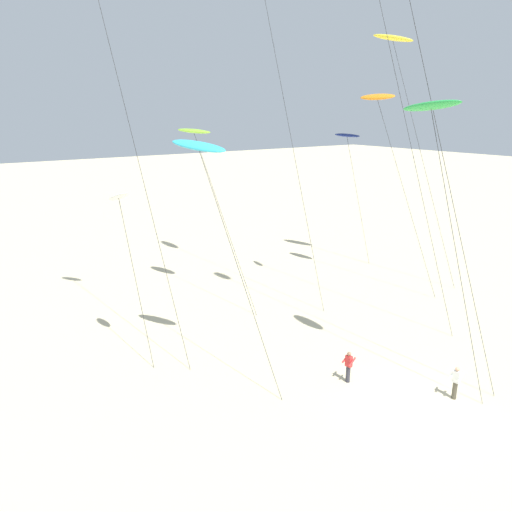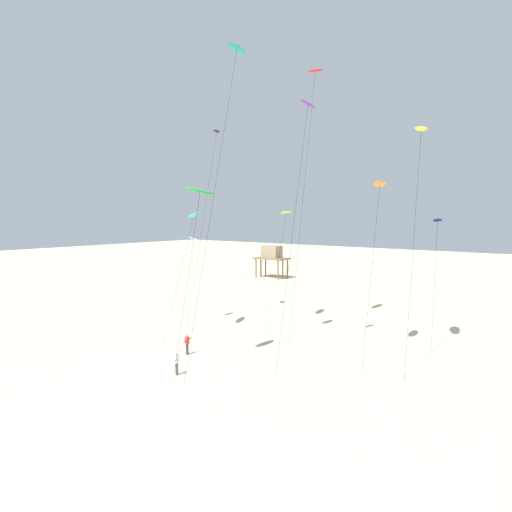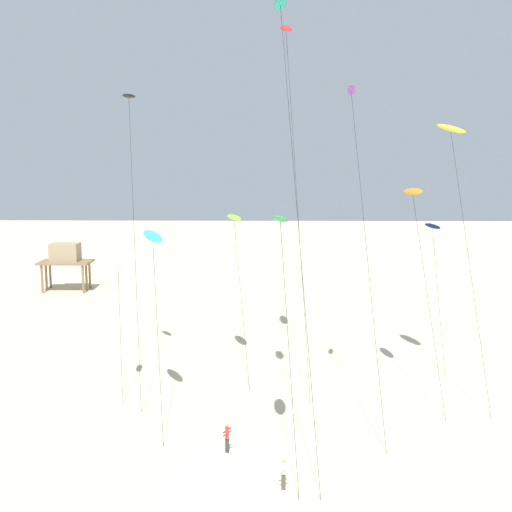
% 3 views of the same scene
% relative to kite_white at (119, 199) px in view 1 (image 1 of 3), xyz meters
% --- Properties ---
extents(ground_plane, '(260.00, 260.00, 0.00)m').
position_rel_kite_white_xyz_m(ground_plane, '(8.91, -12.14, -8.84)').
color(ground_plane, beige).
extents(kite_white, '(0.84, 3.07, 9.42)m').
position_rel_kite_white_xyz_m(kite_white, '(0.00, 0.00, 0.00)').
color(kite_white, white).
rests_on(kite_white, ground).
extents(kite_navy, '(1.25, 4.24, 11.29)m').
position_rel_kite_white_xyz_m(kite_navy, '(23.09, 7.02, 2.18)').
color(kite_navy, navy).
rests_on(kite_navy, ground).
extents(kite_yellow, '(2.61, 8.26, 18.95)m').
position_rel_kite_white_xyz_m(kite_yellow, '(22.92, 2.59, 9.48)').
color(kite_yellow, yellow).
rests_on(kite_yellow, ground).
extents(kite_orange, '(2.05, 7.13, 14.45)m').
position_rel_kite_white_xyz_m(kite_orange, '(20.14, 1.25, 5.20)').
color(kite_orange, orange).
rests_on(kite_orange, ground).
extents(kite_cyan, '(2.33, 6.66, 12.02)m').
position_rel_kite_white_xyz_m(kite_cyan, '(3.00, -3.12, 2.65)').
color(kite_cyan, '#33BFE0').
rests_on(kite_cyan, ground).
extents(kite_green, '(1.37, 5.26, 13.78)m').
position_rel_kite_white_xyz_m(kite_green, '(10.85, -10.13, 4.45)').
color(kite_green, green).
rests_on(kite_green, ground).
extents(kite_lime, '(2.18, 7.07, 12.06)m').
position_rel_kite_white_xyz_m(kite_lime, '(7.64, 6.08, 2.93)').
color(kite_lime, '#8CD833').
rests_on(kite_lime, ground).
extents(kite_flyer_nearest, '(0.54, 0.57, 1.67)m').
position_rel_kite_white_xyz_m(kite_flyer_nearest, '(7.95, -8.88, -7.95)').
color(kite_flyer_nearest, '#33333D').
rests_on(kite_flyer_nearest, ground).
extents(kite_flyer_middle, '(0.55, 0.58, 1.67)m').
position_rel_kite_white_xyz_m(kite_flyer_middle, '(11.03, -12.85, -7.95)').
color(kite_flyer_middle, '#4C4738').
rests_on(kite_flyer_middle, ground).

